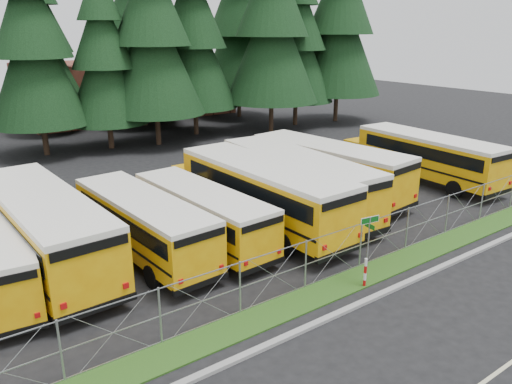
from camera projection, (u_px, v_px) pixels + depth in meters
ground at (358, 253)px, 22.12m from camera, size 120.00×120.00×0.00m
curb at (416, 278)px, 19.72m from camera, size 50.00×0.25×0.12m
grass_verge at (388, 266)px, 20.80m from camera, size 50.00×1.40×0.06m
chainlink_fence at (377, 239)px, 21.04m from camera, size 44.00×0.10×2.00m
brick_building at (128, 89)px, 55.21m from camera, size 22.00×10.00×6.00m
bus_1 at (42, 229)px, 20.48m from camera, size 3.42×12.43×3.23m
bus_2 at (140, 225)px, 21.58m from camera, size 3.08×10.51×2.72m
bus_3 at (198, 215)px, 22.87m from camera, size 2.92×10.13×2.62m
bus_4 at (258, 194)px, 24.72m from camera, size 3.25×12.49×3.25m
bus_5 at (292, 183)px, 26.62m from camera, size 3.51×12.48×3.24m
bus_6 at (323, 170)px, 29.27m from camera, size 4.08×12.11×3.11m
bus_east at (423, 158)px, 32.07m from camera, size 3.25×11.70×3.04m
street_sign at (369, 236)px, 18.78m from camera, size 0.83×0.55×2.81m
striped_bollard at (365, 273)px, 19.01m from camera, size 0.11×0.11×1.20m
conifer_3 at (33, 47)px, 36.57m from camera, size 7.36×7.36×16.27m
conifer_4 at (104, 60)px, 39.05m from camera, size 6.42×6.42×14.20m
conifer_5 at (152, 35)px, 39.81m from camera, size 8.09×8.09×17.90m
conifer_6 at (193, 38)px, 43.99m from camera, size 7.75×7.75×17.15m
conifer_7 at (272, 26)px, 45.01m from camera, size 8.70×8.70×19.24m
conifer_8 at (297, 42)px, 48.65m from camera, size 7.39×7.39×16.35m
conifer_9 at (340, 24)px, 50.21m from camera, size 8.84×8.84×19.54m
conifer_11 at (40, 43)px, 44.94m from camera, size 7.34×7.34×16.23m
conifer_12 at (138, 26)px, 47.88m from camera, size 8.72×8.72×19.28m
conifer_13 at (238, 27)px, 52.86m from camera, size 8.61×8.61×19.03m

